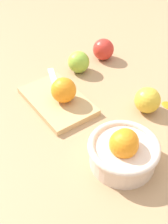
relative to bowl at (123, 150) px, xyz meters
The scene contains 8 objects.
ground_plane 0.19m from the bowl, 37.53° to the right, with size 2.40×2.40×0.00m, color tan.
bowl is the anchor object (origin of this frame).
cutting_board 0.30m from the bowl, ahead, with size 0.25×0.15×0.02m, color tan.
orange_on_board 0.27m from the bowl, ahead, with size 0.08×0.08×0.08m, color orange.
knife 0.36m from the bowl, 10.14° to the right, with size 0.15×0.08×0.01m.
apple_front_left_2 0.22m from the bowl, 67.16° to the right, with size 0.08×0.08×0.08m, color gold.
apple_front_right 0.43m from the bowl, 26.61° to the right, with size 0.08×0.08×0.08m, color #8EB738.
apple_front_right_2 0.50m from the bowl, 39.58° to the right, with size 0.08×0.08×0.08m, color red.
Camera 1 is at (-0.41, 0.48, 0.57)m, focal length 45.01 mm.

